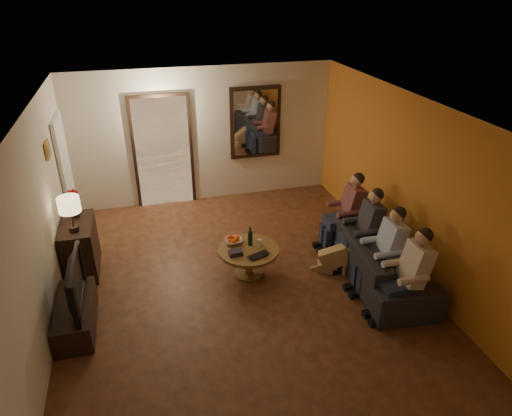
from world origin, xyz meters
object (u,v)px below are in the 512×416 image
object	(u,v)px
table_lamp	(71,214)
dog	(335,256)
bowl	(233,241)
wine_bottle	(250,236)
tv_stand	(76,315)
laptop	(260,257)
sofa	(379,256)
coffee_table	(249,262)
dresser	(81,247)
person_c	(365,232)
person_b	(385,253)
tv	(69,284)
person_a	(409,278)
person_d	(348,214)

from	to	relation	value
table_lamp	dog	xyz separation A→B (m)	(3.67, -0.81, -0.80)
bowl	wine_bottle	world-z (taller)	wine_bottle
tv_stand	laptop	bearing A→B (deg)	6.31
sofa	coffee_table	size ratio (longest dim) A/B	2.58
sofa	dresser	bearing A→B (deg)	79.24
tv_stand	dresser	bearing A→B (deg)	90.00
person_c	laptop	size ratio (longest dim) A/B	3.65
coffee_table	tv_stand	bearing A→B (deg)	-166.97
tv_stand	coffee_table	xyz separation A→B (m)	(2.41, 0.56, 0.04)
dresser	coffee_table	bearing A→B (deg)	-17.50
dresser	sofa	size ratio (longest dim) A/B	0.39
laptop	tv_stand	bearing A→B (deg)	166.58
person_b	person_c	distance (m)	0.60
table_lamp	tv	distance (m)	1.17
table_lamp	person_a	bearing A→B (deg)	-25.37
coffee_table	laptop	xyz separation A→B (m)	(0.10, -0.28, 0.24)
person_b	person_c	world-z (taller)	same
person_c	person_d	world-z (taller)	same
sofa	person_a	distance (m)	0.94
dresser	bowl	xyz separation A→B (m)	(2.23, -0.54, 0.08)
table_lamp	person_c	world-z (taller)	table_lamp
person_c	coffee_table	bearing A→B (deg)	172.45
person_b	person_a	bearing A→B (deg)	-90.00
bowl	laptop	world-z (taller)	bowl
dresser	dog	size ratio (longest dim) A/B	1.62
person_c	person_a	bearing A→B (deg)	-90.00
sofa	person_a	bearing A→B (deg)	179.77
person_c	wine_bottle	distance (m)	1.73
person_b	person_d	bearing A→B (deg)	90.00
dresser	tv_stand	distance (m)	1.33
coffee_table	wine_bottle	size ratio (longest dim) A/B	2.91
person_a	coffee_table	xyz separation A→B (m)	(-1.75, 1.43, -0.38)
person_b	person_d	xyz separation A→B (m)	(0.00, 1.20, 0.00)
bowl	table_lamp	bearing A→B (deg)	171.84
sofa	wine_bottle	distance (m)	1.92
tv_stand	person_d	bearing A→B (deg)	12.55
person_a	person_d	world-z (taller)	same
dresser	coffee_table	distance (m)	2.53
tv_stand	wine_bottle	distance (m)	2.58
person_b	person_d	size ratio (longest dim) A/B	1.00
tv	dog	distance (m)	3.71
person_b	wine_bottle	xyz separation A→B (m)	(-1.70, 0.93, 0.01)
sofa	dog	size ratio (longest dim) A/B	4.16
tv_stand	sofa	size ratio (longest dim) A/B	0.48
tv_stand	person_c	distance (m)	4.19
bowl	laptop	distance (m)	0.57
sofa	laptop	bearing A→B (deg)	87.92
person_b	dog	xyz separation A→B (m)	(-0.48, 0.56, -0.32)
tv_stand	laptop	world-z (taller)	laptop
table_lamp	laptop	bearing A→B (deg)	-18.09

